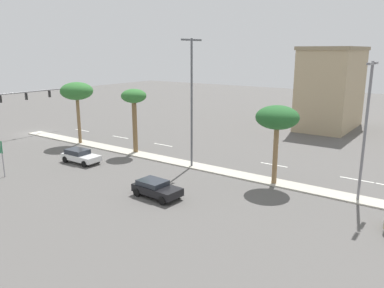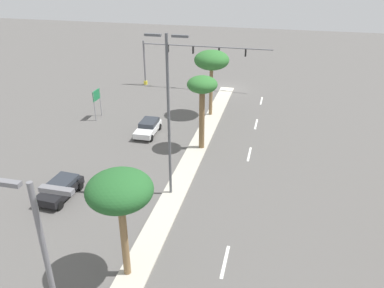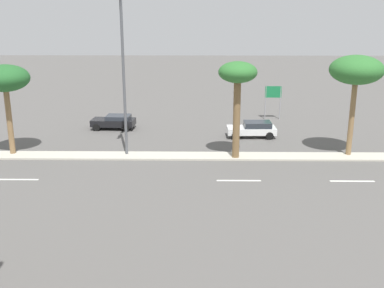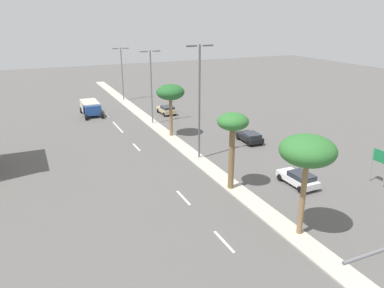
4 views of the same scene
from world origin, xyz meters
TOP-DOWN VIEW (x-y plane):
  - ground_plane at (0.00, 31.01)m, footprint 160.00×160.00m
  - lane_stripe_outboard at (-4.92, 4.00)m, footprint 0.20×2.80m
  - lane_stripe_center at (-4.92, 11.60)m, footprint 0.20×2.80m
  - lane_stripe_leading at (-4.92, 18.78)m, footprint 0.20×2.80m
  - lane_stripe_front at (-4.92, 32.95)m, footprint 0.20×2.80m
  - traffic_signal_gantry at (6.49, 0.93)m, footprint 17.55×0.53m
  - directional_road_sign at (12.41, 14.01)m, footprint 0.10×1.61m
  - palm_tree_center at (0.40, 10.22)m, footprint 3.78×3.78m
  - palm_tree_mid at (-0.38, 18.64)m, footprint 2.71×2.71m
  - palm_tree_far at (0.37, 35.23)m, footprint 3.52×3.52m
  - street_lamp_far at (0.29, 26.67)m, footprint 2.90×0.24m
  - street_lamp_inboard at (0.09, 41.85)m, footprint 2.90×0.24m
  - sedan_white_rear at (5.61, 16.71)m, footprint 1.95×4.12m
  - sedan_black_leading at (8.26, 28.98)m, footprint 2.15×3.95m

SIDE VIEW (x-z plane):
  - ground_plane at x=0.00m, z-range 0.00..0.00m
  - lane_stripe_outboard at x=-4.92m, z-range 0.00..0.01m
  - lane_stripe_center at x=-4.92m, z-range 0.00..0.01m
  - lane_stripe_leading at x=-4.92m, z-range 0.00..0.01m
  - lane_stripe_front at x=-4.92m, z-range 0.00..0.01m
  - sedan_black_leading at x=8.26m, z-range 0.06..1.33m
  - sedan_white_rear at x=5.61m, z-range 0.05..1.39m
  - directional_road_sign at x=12.41m, z-range 0.74..4.03m
  - traffic_signal_gantry at x=6.49m, z-range 1.12..7.26m
  - palm_tree_far at x=0.37m, z-range 2.34..8.92m
  - palm_tree_mid at x=-0.38m, z-range 2.44..9.34m
  - street_lamp_inboard at x=0.09m, z-range 0.97..11.13m
  - palm_tree_center at x=0.40m, z-range 2.63..9.91m
  - street_lamp_far at x=0.29m, z-range 0.99..12.93m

